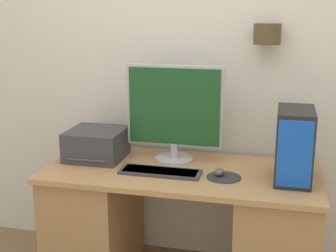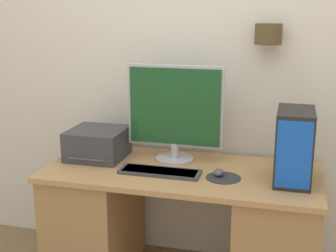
{
  "view_description": "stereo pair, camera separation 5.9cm",
  "coord_description": "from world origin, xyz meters",
  "px_view_note": "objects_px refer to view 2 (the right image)",
  "views": [
    {
      "loc": [
        0.52,
        -2.08,
        1.6
      ],
      "look_at": [
        -0.08,
        0.35,
        0.96
      ],
      "focal_mm": 50.0,
      "sensor_mm": 36.0,
      "label": 1
    },
    {
      "loc": [
        0.57,
        -2.06,
        1.6
      ],
      "look_at": [
        -0.08,
        0.35,
        0.96
      ],
      "focal_mm": 50.0,
      "sensor_mm": 36.0,
      "label": 2
    }
  ],
  "objects_px": {
    "mouse": "(219,172)",
    "monitor": "(175,111)",
    "printer": "(97,144)",
    "computer_tower": "(294,146)",
    "keyboard": "(160,172)"
  },
  "relations": [
    {
      "from": "monitor",
      "to": "keyboard",
      "type": "distance_m",
      "value": 0.38
    },
    {
      "from": "monitor",
      "to": "printer",
      "type": "distance_m",
      "value": 0.51
    },
    {
      "from": "mouse",
      "to": "monitor",
      "type": "bearing_deg",
      "value": 144.55
    },
    {
      "from": "keyboard",
      "to": "monitor",
      "type": "bearing_deg",
      "value": 85.14
    },
    {
      "from": "monitor",
      "to": "mouse",
      "type": "height_order",
      "value": "monitor"
    },
    {
      "from": "printer",
      "to": "computer_tower",
      "type": "bearing_deg",
      "value": -4.72
    },
    {
      "from": "monitor",
      "to": "mouse",
      "type": "bearing_deg",
      "value": -35.45
    },
    {
      "from": "monitor",
      "to": "keyboard",
      "type": "xyz_separation_m",
      "value": [
        -0.02,
        -0.25,
        -0.29
      ]
    },
    {
      "from": "keyboard",
      "to": "computer_tower",
      "type": "bearing_deg",
      "value": 6.21
    },
    {
      "from": "mouse",
      "to": "computer_tower",
      "type": "height_order",
      "value": "computer_tower"
    },
    {
      "from": "printer",
      "to": "monitor",
      "type": "bearing_deg",
      "value": 9.72
    },
    {
      "from": "computer_tower",
      "to": "printer",
      "type": "xyz_separation_m",
      "value": [
        -1.14,
        0.09,
        -0.1
      ]
    },
    {
      "from": "keyboard",
      "to": "printer",
      "type": "distance_m",
      "value": 0.48
    },
    {
      "from": "computer_tower",
      "to": "keyboard",
      "type": "bearing_deg",
      "value": -173.79
    },
    {
      "from": "printer",
      "to": "mouse",
      "type": "bearing_deg",
      "value": -9.99
    }
  ]
}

